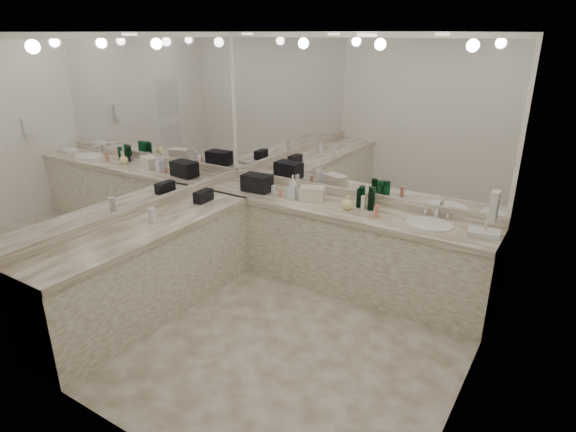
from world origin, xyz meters
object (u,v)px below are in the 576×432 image
Objects in this scene: soap_bottle_b at (292,189)px; cream_cosmetic_case at (312,194)px; soap_bottle_a at (293,186)px; sink at (429,225)px; hand_towel at (484,233)px; soap_bottle_c at (348,202)px; wall_phone at (494,206)px; black_toiletry_bag at (257,183)px.

cream_cosmetic_case is at bearing 9.37° from soap_bottle_b.
sink is at bearing -0.74° from soap_bottle_a.
soap_bottle_b reaches higher than hand_towel.
soap_bottle_c is (-1.32, -0.06, 0.06)m from hand_towel.
cream_cosmetic_case is 1.65× the size of soap_bottle_c.
soap_bottle_b is at bearing -69.84° from soap_bottle_a.
sink is 1.83× the size of wall_phone.
cream_cosmetic_case is 0.25m from soap_bottle_a.
soap_bottle_c is (-1.44, 0.45, -0.37)m from wall_phone.
soap_bottle_a reaches higher than soap_bottle_c.
wall_phone reaches higher than black_toiletry_bag.
wall_phone is at bearing -9.95° from black_toiletry_bag.
soap_bottle_b is 1.28× the size of soap_bottle_c.
sink is 1.64× the size of hand_towel.
black_toiletry_bag is at bearing 170.05° from wall_phone.
wall_phone is 0.68m from hand_towel.
soap_bottle_b is at bearing 167.44° from wall_phone.
black_toiletry_bag is at bearing -178.63° from sink.
soap_bottle_b is at bearing 2.62° from black_toiletry_bag.
soap_bottle_a is (-1.54, 0.02, 0.12)m from sink.
soap_bottle_b is (-2.13, 0.47, -0.35)m from wall_phone.
cream_cosmetic_case is 0.96× the size of hand_towel.
wall_phone is at bearing -76.81° from hand_towel.
wall_phone is 0.93× the size of cream_cosmetic_case.
wall_phone is 2.21m from soap_bottle_b.
soap_bottle_a reaches higher than hand_towel.
soap_bottle_b is (0.02, -0.05, -0.02)m from soap_bottle_a.
soap_bottle_a is at bearing 174.48° from soap_bottle_c.
hand_towel is at bearing -19.71° from cream_cosmetic_case.
wall_phone is at bearing -34.74° from cream_cosmetic_case.
soap_bottle_c is (0.68, -0.02, -0.02)m from soap_bottle_b.
soap_bottle_a is 1.20× the size of soap_bottle_b.
soap_bottle_b is (-1.52, -0.03, 0.10)m from sink.
black_toiletry_bag is 2.46m from hand_towel.
hand_towel is 1.32m from soap_bottle_c.
wall_phone is 2.64m from black_toiletry_bag.
soap_bottle_c reaches higher than sink.
soap_bottle_a is (-0.25, 0.01, 0.05)m from cream_cosmetic_case.
black_toiletry_bag is at bearing 165.32° from cream_cosmetic_case.
cream_cosmetic_case is (-1.29, 0.01, 0.08)m from sink.
soap_bottle_a reaches higher than soap_bottle_b.
soap_bottle_b is (0.46, 0.02, 0.01)m from black_toiletry_bag.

